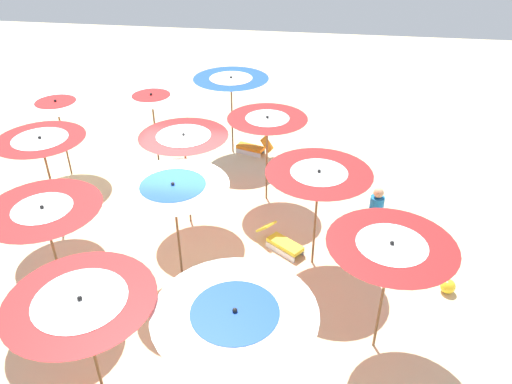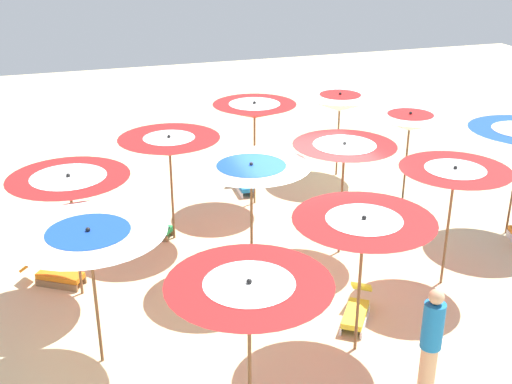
{
  "view_description": "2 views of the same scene",
  "coord_description": "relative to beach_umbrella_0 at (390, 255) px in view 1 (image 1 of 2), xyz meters",
  "views": [
    {
      "loc": [
        -2.83,
        8.74,
        7.08
      ],
      "look_at": [
        -1.37,
        -0.85,
        1.01
      ],
      "focal_mm": 34.65,
      "sensor_mm": 36.0,
      "label": 1
    },
    {
      "loc": [
        -10.41,
        4.4,
        6.33
      ],
      "look_at": [
        0.67,
        0.78,
        1.4
      ],
      "focal_mm": 45.48,
      "sensor_mm": 36.0,
      "label": 2
    }
  ],
  "objects": [
    {
      "name": "lounger_2",
      "position": [
        6.26,
        0.32,
        -1.89
      ],
      "size": [
        0.96,
        1.14,
        0.62
      ],
      "rotation": [
        0.0,
        0.0,
        4.08
      ],
      "color": "olive",
      "rests_on": "ground"
    },
    {
      "name": "beach_umbrella_5",
      "position": [
        3.93,
        -1.28,
        -0.01
      ],
      "size": [
        2.14,
        2.14,
        2.33
      ],
      "color": "brown",
      "rests_on": "ground"
    },
    {
      "name": "beach_umbrella_7",
      "position": [
        5.84,
        -5.63,
        0.01
      ],
      "size": [
        1.96,
        1.96,
        2.35
      ],
      "color": "brown",
      "rests_on": "ground"
    },
    {
      "name": "beach_umbrella_0",
      "position": [
        0.0,
        0.0,
        0.0
      ],
      "size": [
        2.06,
        2.06,
        2.36
      ],
      "color": "brown",
      "rests_on": "ground"
    },
    {
      "name": "lounger_4",
      "position": [
        8.04,
        -2.37,
        -1.89
      ],
      "size": [
        1.22,
        0.39,
        0.64
      ],
      "rotation": [
        0.0,
        0.0,
        3.09
      ],
      "color": "silver",
      "rests_on": "ground"
    },
    {
      "name": "beach_umbrella_8",
      "position": [
        4.28,
        1.86,
        0.0
      ],
      "size": [
        2.08,
        2.08,
        2.36
      ],
      "color": "brown",
      "rests_on": "ground"
    },
    {
      "name": "beach_umbrella_3",
      "position": [
        3.96,
        -7.12,
        0.08
      ],
      "size": [
        2.19,
        2.19,
        2.41
      ],
      "color": "brown",
      "rests_on": "ground"
    },
    {
      "name": "beach_ball",
      "position": [
        -1.55,
        -1.63,
        -1.94
      ],
      "size": [
        0.3,
        0.3,
        0.3
      ],
      "primitive_type": "sphere",
      "color": "yellow",
      "rests_on": "ground"
    },
    {
      "name": "beach_umbrella_2",
      "position": [
        2.57,
        -4.59,
        0.03
      ],
      "size": [
        1.96,
        1.96,
        2.35
      ],
      "color": "brown",
      "rests_on": "ground"
    },
    {
      "name": "beachgoer_0",
      "position": [
        -0.04,
        -2.64,
        -1.19
      ],
      "size": [
        0.3,
        0.3,
        1.73
      ],
      "rotation": [
        0.0,
        0.0,
        5.88
      ],
      "color": "#D8A87F",
      "rests_on": "ground"
    },
    {
      "name": "beach_umbrella_9",
      "position": [
        5.97,
        -0.19,
        -0.03
      ],
      "size": [
        2.07,
        2.07,
        2.32
      ],
      "color": "brown",
      "rests_on": "ground"
    },
    {
      "name": "beach_umbrella_6",
      "position": [
        4.28,
        -3.27,
        0.09
      ],
      "size": [
        2.01,
        2.01,
        2.39
      ],
      "color": "brown",
      "rests_on": "ground"
    },
    {
      "name": "beach_umbrella_1",
      "position": [
        1.22,
        -2.14,
        -0.01
      ],
      "size": [
        2.12,
        2.12,
        2.35
      ],
      "color": "brown",
      "rests_on": "ground"
    },
    {
      "name": "lounger_3",
      "position": [
        5.35,
        -5.2,
        -1.89
      ],
      "size": [
        1.16,
        1.07,
        0.57
      ],
      "rotation": [
        0.0,
        0.0,
        5.57
      ],
      "color": "olive",
      "rests_on": "ground"
    },
    {
      "name": "beach_umbrella_4",
      "position": [
        2.17,
        1.71,
        -0.04
      ],
      "size": [
        2.26,
        2.26,
        2.3
      ],
      "color": "brown",
      "rests_on": "ground"
    },
    {
      "name": "lounger_1",
      "position": [
        3.31,
        -7.06,
        -1.89
      ],
      "size": [
        1.19,
        0.67,
        0.62
      ],
      "rotation": [
        0.0,
        0.0,
        5.98
      ],
      "color": "silver",
      "rests_on": "ground"
    },
    {
      "name": "lounger_0",
      "position": [
        1.93,
        -2.51,
        -1.9
      ],
      "size": [
        1.18,
        0.99,
        0.54
      ],
      "rotation": [
        0.0,
        0.0,
        8.8
      ],
      "color": "silver",
      "rests_on": "ground"
    },
    {
      "name": "beach_umbrella_10",
      "position": [
        7.19,
        -2.39,
        0.2
      ],
      "size": [
        1.91,
        1.91,
        2.52
      ],
      "color": "brown",
      "rests_on": "ground"
    },
    {
      "name": "beach_umbrella_11",
      "position": [
        8.29,
        -5.05,
        -0.12
      ],
      "size": [
        2.15,
        2.15,
        2.25
      ],
      "color": "brown",
      "rests_on": "ground"
    },
    {
      "name": "ground",
      "position": [
        4.01,
        -2.4,
        -2.12
      ],
      "size": [
        39.12,
        39.12,
        0.04
      ],
      "primitive_type": "cube",
      "color": "beige"
    }
  ]
}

